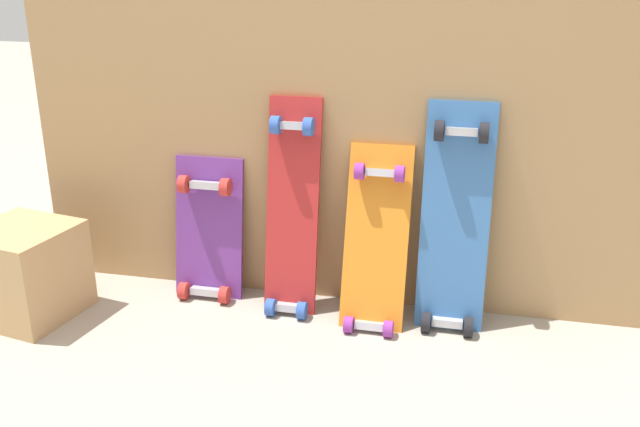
# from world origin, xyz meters

# --- Properties ---
(ground_plane) EXTENTS (12.00, 12.00, 0.00)m
(ground_plane) POSITION_xyz_m (0.00, 0.00, 0.00)
(ground_plane) COLOR #A89E8E
(plywood_wall_panel) EXTENTS (2.05, 0.04, 1.70)m
(plywood_wall_panel) POSITION_xyz_m (0.00, 0.07, 0.85)
(plywood_wall_panel) COLOR tan
(plywood_wall_panel) RESTS_ON ground
(skateboard_purple) EXTENTS (0.24, 0.15, 0.55)m
(skateboard_purple) POSITION_xyz_m (-0.40, -0.01, 0.21)
(skateboard_purple) COLOR #6B338C
(skateboard_purple) RESTS_ON ground
(skateboard_red) EXTENTS (0.17, 0.20, 0.77)m
(skateboard_red) POSITION_xyz_m (-0.10, -0.03, 0.32)
(skateboard_red) COLOR #B22626
(skateboard_red) RESTS_ON ground
(skateboard_orange) EXTENTS (0.20, 0.25, 0.63)m
(skateboard_orange) POSITION_xyz_m (0.18, -0.07, 0.24)
(skateboard_orange) COLOR orange
(skateboard_orange) RESTS_ON ground
(skateboard_blue) EXTENTS (0.21, 0.20, 0.77)m
(skateboard_blue) POSITION_xyz_m (0.42, -0.03, 0.32)
(skateboard_blue) COLOR #386BAD
(skateboard_blue) RESTS_ON ground
(wooden_crate) EXTENTS (0.35, 0.35, 0.30)m
(wooden_crate) POSITION_xyz_m (-0.93, -0.28, 0.15)
(wooden_crate) COLOR tan
(wooden_crate) RESTS_ON ground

